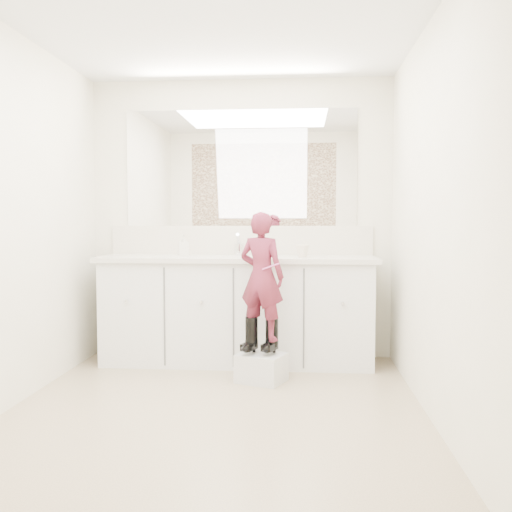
{
  "coord_description": "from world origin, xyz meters",
  "views": [
    {
      "loc": [
        0.53,
        -3.45,
        1.18
      ],
      "look_at": [
        0.2,
        0.73,
        0.92
      ],
      "focal_mm": 40.0,
      "sensor_mm": 36.0,
      "label": 1
    }
  ],
  "objects": [
    {
      "name": "dot_panel",
      "position": [
        0.0,
        -1.49,
        1.65
      ],
      "size": [
        2.0,
        0.01,
        1.2
      ],
      "primitive_type": "cube",
      "color": "#472819",
      "rests_on": "wall_front"
    },
    {
      "name": "backsplash",
      "position": [
        0.0,
        1.49,
        1.02
      ],
      "size": [
        2.28,
        0.03,
        0.25
      ],
      "primitive_type": "cube",
      "color": "beige",
      "rests_on": "countertop"
    },
    {
      "name": "boot_right",
      "position": [
        0.32,
        0.69,
        0.34
      ],
      "size": [
        0.16,
        0.2,
        0.27
      ],
      "primitive_type": null,
      "rotation": [
        0.0,
        0.0,
        -0.38
      ],
      "color": "black",
      "rests_on": "step_stool"
    },
    {
      "name": "wall_right",
      "position": [
        1.3,
        0.0,
        1.2
      ],
      "size": [
        0.0,
        3.0,
        3.0
      ],
      "primitive_type": "plane",
      "rotation": [
        1.57,
        0.0,
        -1.57
      ],
      "color": "beige",
      "rests_on": "floor"
    },
    {
      "name": "cup",
      "position": [
        0.54,
        1.18,
        0.94
      ],
      "size": [
        0.13,
        0.13,
        0.1
      ],
      "primitive_type": "imported",
      "rotation": [
        0.0,
        0.0,
        0.24
      ],
      "color": "beige",
      "rests_on": "countertop"
    },
    {
      "name": "wall_left",
      "position": [
        -1.3,
        0.0,
        1.2
      ],
      "size": [
        0.0,
        3.0,
        3.0
      ],
      "primitive_type": "plane",
      "rotation": [
        1.57,
        0.0,
        1.57
      ],
      "color": "beige",
      "rests_on": "floor"
    },
    {
      "name": "faucet",
      "position": [
        0.0,
        1.38,
        0.94
      ],
      "size": [
        0.08,
        0.08,
        0.1
      ],
      "primitive_type": "cylinder",
      "color": "silver",
      "rests_on": "countertop"
    },
    {
      "name": "mirror",
      "position": [
        0.0,
        1.49,
        1.64
      ],
      "size": [
        2.0,
        0.02,
        1.0
      ],
      "primitive_type": "cube",
      "color": "white",
      "rests_on": "wall_back"
    },
    {
      "name": "ceiling",
      "position": [
        0.0,
        0.0,
        2.4
      ],
      "size": [
        3.0,
        3.0,
        0.0
      ],
      "primitive_type": "plane",
      "rotation": [
        3.14,
        0.0,
        0.0
      ],
      "color": "white",
      "rests_on": "wall_back"
    },
    {
      "name": "boot_left",
      "position": [
        0.17,
        0.69,
        0.34
      ],
      "size": [
        0.16,
        0.2,
        0.27
      ],
      "primitive_type": null,
      "rotation": [
        0.0,
        0.0,
        -0.38
      ],
      "color": "black",
      "rests_on": "step_stool"
    },
    {
      "name": "wall_back",
      "position": [
        0.0,
        1.5,
        1.2
      ],
      "size": [
        2.6,
        0.0,
        2.6
      ],
      "primitive_type": "plane",
      "rotation": [
        1.57,
        0.0,
        0.0
      ],
      "color": "beige",
      "rests_on": "floor"
    },
    {
      "name": "toothbrush",
      "position": [
        0.31,
        0.61,
        0.86
      ],
      "size": [
        0.13,
        0.06,
        0.06
      ],
      "primitive_type": "cylinder",
      "rotation": [
        0.0,
        1.22,
        -0.38
      ],
      "color": "#D753A1",
      "rests_on": "toddler"
    },
    {
      "name": "floor",
      "position": [
        0.0,
        0.0,
        0.0
      ],
      "size": [
        3.0,
        3.0,
        0.0
      ],
      "primitive_type": "plane",
      "color": "#826F55",
      "rests_on": "ground"
    },
    {
      "name": "vanity_cabinet",
      "position": [
        0.0,
        1.23,
        0.42
      ],
      "size": [
        2.2,
        0.55,
        0.85
      ],
      "primitive_type": "cube",
      "color": "silver",
      "rests_on": "floor"
    },
    {
      "name": "step_stool",
      "position": [
        0.24,
        0.67,
        0.1
      ],
      "size": [
        0.4,
        0.37,
        0.21
      ],
      "primitive_type": "cube",
      "rotation": [
        0.0,
        0.0,
        -0.38
      ],
      "color": "silver",
      "rests_on": "floor"
    },
    {
      "name": "soap_bottle",
      "position": [
        -0.45,
        1.25,
        0.98
      ],
      "size": [
        0.1,
        0.1,
        0.18
      ],
      "primitive_type": "imported",
      "rotation": [
        0.0,
        0.0,
        0.24
      ],
      "color": "beige",
      "rests_on": "countertop"
    },
    {
      "name": "toddler",
      "position": [
        0.24,
        0.69,
        0.78
      ],
      "size": [
        0.4,
        0.34,
        0.94
      ],
      "primitive_type": "imported",
      "rotation": [
        0.0,
        0.0,
        2.76
      ],
      "color": "#A63359",
      "rests_on": "step_stool"
    },
    {
      "name": "wall_front",
      "position": [
        0.0,
        -1.5,
        1.2
      ],
      "size": [
        2.6,
        0.0,
        2.6
      ],
      "primitive_type": "plane",
      "rotation": [
        -1.57,
        0.0,
        0.0
      ],
      "color": "beige",
      "rests_on": "floor"
    },
    {
      "name": "countertop",
      "position": [
        0.0,
        1.21,
        0.87
      ],
      "size": [
        2.28,
        0.58,
        0.04
      ],
      "primitive_type": "cube",
      "color": "beige",
      "rests_on": "vanity_cabinet"
    }
  ]
}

